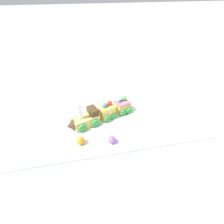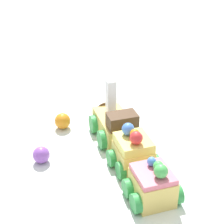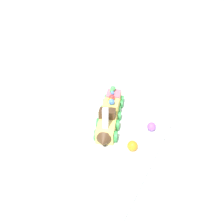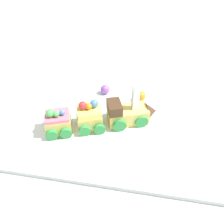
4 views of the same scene
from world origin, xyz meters
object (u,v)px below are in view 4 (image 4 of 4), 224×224
cake_car_strawberry (58,122)px  gumball_orange (141,96)px  cake_train_locomotive (130,113)px  gumball_purple (105,89)px  cake_car_lemon (90,117)px

cake_car_strawberry → gumball_orange: (0.20, 0.17, -0.01)m
cake_train_locomotive → gumball_orange: 0.10m
gumball_orange → gumball_purple: size_ratio=1.07×
cake_car_lemon → gumball_orange: (0.13, 0.14, -0.01)m
cake_train_locomotive → cake_car_strawberry: cake_train_locomotive is taller
cake_train_locomotive → gumball_purple: cake_train_locomotive is taller
cake_train_locomotive → cake_car_strawberry: size_ratio=1.54×
cake_train_locomotive → cake_car_strawberry: 0.19m
gumball_orange → cake_car_lemon: bearing=-131.9°
cake_train_locomotive → cake_car_lemon: size_ratio=1.54×
cake_train_locomotive → cake_car_lemon: bearing=179.9°
cake_car_lemon → cake_car_strawberry: (-0.08, -0.03, -0.00)m
gumball_orange → cake_car_strawberry: bearing=-140.1°
gumball_purple → cake_car_strawberry: bearing=-114.7°
cake_car_lemon → gumball_purple: bearing=66.0°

